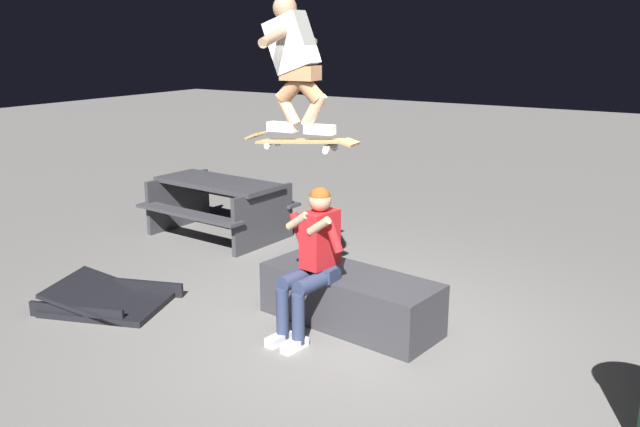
# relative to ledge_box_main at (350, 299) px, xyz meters

# --- Properties ---
(ground_plane) EXTENTS (40.00, 40.00, 0.00)m
(ground_plane) POSITION_rel_ledge_box_main_xyz_m (-0.05, 0.18, -0.24)
(ground_plane) COLOR slate
(ledge_box_main) EXTENTS (1.75, 0.85, 0.49)m
(ledge_box_main) POSITION_rel_ledge_box_main_xyz_m (0.00, 0.00, 0.00)
(ledge_box_main) COLOR #38383D
(ledge_box_main) RESTS_ON ground
(person_sitting_on_ledge) EXTENTS (0.60, 0.77, 1.32)m
(person_sitting_on_ledge) POSITION_rel_ledge_box_main_xyz_m (0.18, 0.36, 0.49)
(person_sitting_on_ledge) COLOR #2D3856
(person_sitting_on_ledge) RESTS_ON ground
(skateboard) EXTENTS (1.03, 0.30, 0.13)m
(skateboard) POSITION_rel_ledge_box_main_xyz_m (0.35, 0.27, 1.46)
(skateboard) COLOR #AD8451
(skater_airborne) EXTENTS (0.63, 0.89, 1.12)m
(skater_airborne) POSITION_rel_ledge_box_main_xyz_m (0.41, 0.27, 2.15)
(skater_airborne) COLOR white
(kicker_ramp) EXTENTS (1.29, 1.13, 0.32)m
(kicker_ramp) POSITION_rel_ledge_box_main_xyz_m (2.20, 0.91, -0.19)
(kicker_ramp) COLOR black
(kicker_ramp) RESTS_ON ground
(picnic_table_back) EXTENTS (1.79, 1.45, 0.75)m
(picnic_table_back) POSITION_rel_ledge_box_main_xyz_m (2.83, -1.50, 0.26)
(picnic_table_back) COLOR #38383D
(picnic_table_back) RESTS_ON ground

